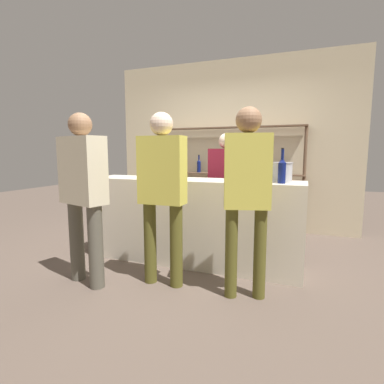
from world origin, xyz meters
The scene contains 16 objects.
ground_plane centered at (0.00, 0.00, 0.00)m, with size 16.00×16.00×0.00m, color brown.
bar_counter centered at (0.00, 0.00, 0.49)m, with size 2.48×0.53×0.98m, color beige.
back_wall centered at (0.00, 1.86, 1.40)m, with size 4.08×0.12×2.80m, color beige.
back_shelf centered at (0.02, 1.68, 1.14)m, with size 2.43×0.18×1.70m.
counter_bottle_0 centered at (0.99, -0.11, 1.11)m, with size 0.07×0.07×0.35m.
counter_bottle_1 centered at (-0.33, 0.12, 1.12)m, with size 0.08×0.08×0.35m.
counter_bottle_2 centered at (-0.39, -0.01, 1.12)m, with size 0.09×0.09×0.37m.
counter_bottle_3 centered at (0.51, 0.10, 1.13)m, with size 0.08×0.08×0.36m.
counter_bottle_4 centered at (-0.17, -0.07, 1.11)m, with size 0.09×0.09×0.34m.
wine_glass centered at (-0.41, -0.13, 1.09)m, with size 0.08×0.08×0.16m.
ice_bucket centered at (0.98, 0.05, 1.08)m, with size 0.22×0.22×0.20m.
cork_jar centered at (0.82, -0.03, 1.04)m, with size 0.11×0.11×0.13m.
customer_right centered at (0.75, -0.64, 1.00)m, with size 0.42×0.27×1.66m.
customer_left centered at (-0.76, -0.91, 0.95)m, with size 0.54×0.35×1.65m.
customer_center centered at (-0.05, -0.66, 0.97)m, with size 0.44×0.22×1.65m.
server_behind_counter centered at (0.22, 0.69, 0.89)m, with size 0.50×0.30×1.53m.
Camera 1 is at (1.22, -3.18, 1.29)m, focal length 28.00 mm.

